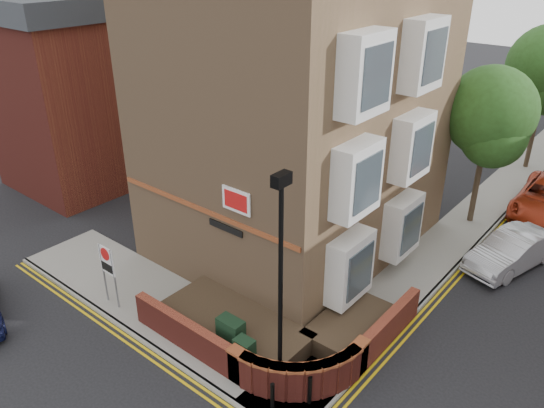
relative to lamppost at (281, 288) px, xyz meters
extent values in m
plane|color=black|center=(-1.60, -1.20, -3.34)|extent=(120.00, 120.00, 0.00)
cube|color=gray|center=(-5.10, 0.30, -3.28)|extent=(13.00, 3.00, 0.12)
cube|color=gray|center=(0.40, 14.80, -3.28)|extent=(2.00, 32.00, 0.12)
cube|color=gray|center=(-5.10, -1.20, -3.28)|extent=(13.00, 0.15, 0.12)
cube|color=gray|center=(1.40, 14.80, -3.28)|extent=(0.15, 32.00, 0.12)
cube|color=gold|center=(-5.10, -1.45, -3.34)|extent=(13.00, 0.28, 0.01)
cube|color=gold|center=(1.65, 14.80, -3.34)|extent=(0.28, 32.00, 0.01)
cube|color=#8E6B4B|center=(-4.60, 6.80, 2.28)|extent=(8.00, 10.00, 11.00)
cube|color=brown|center=(-4.60, 1.77, -0.02)|extent=(7.80, 0.06, 0.15)
cube|color=white|center=(-3.10, 1.76, 0.78)|extent=(1.10, 0.05, 0.75)
cube|color=black|center=(-3.60, 1.76, -0.32)|extent=(1.40, 0.04, 0.22)
cylinder|color=black|center=(0.00, 0.00, -0.22)|extent=(0.12, 0.12, 6.00)
cylinder|color=black|center=(0.00, 0.00, -2.82)|extent=(0.20, 0.20, 0.80)
cube|color=black|center=(0.00, 0.00, 2.93)|extent=(0.25, 0.50, 0.30)
cube|color=black|center=(-1.90, 0.10, -2.62)|extent=(0.80, 0.45, 1.20)
cube|color=black|center=(-1.10, -0.20, -2.67)|extent=(0.55, 0.40, 1.10)
cylinder|color=black|center=(0.40, -0.80, -2.77)|extent=(0.11, 0.11, 0.90)
cylinder|color=black|center=(1.00, 0.00, -2.77)|extent=(0.11, 0.11, 0.90)
cylinder|color=slate|center=(-6.90, -0.70, -2.12)|extent=(0.06, 0.06, 2.20)
cylinder|color=slate|center=(-6.30, -0.70, -2.12)|extent=(0.06, 0.06, 2.20)
cube|color=white|center=(-6.60, -0.70, -1.52)|extent=(0.72, 0.04, 1.00)
cylinder|color=red|center=(-6.60, -0.73, -1.27)|extent=(0.44, 0.02, 0.44)
cube|color=maroon|center=(-16.60, 6.80, 0.66)|extent=(6.00, 10.00, 8.00)
cube|color=#2C3035|center=(-16.60, 6.80, 5.16)|extent=(6.40, 10.40, 1.00)
cylinder|color=#382B1E|center=(0.40, 12.80, -0.95)|extent=(0.24, 0.24, 4.55)
sphere|color=#224517|center=(0.40, 12.80, 1.65)|extent=(3.64, 3.64, 3.64)
sphere|color=#224517|center=(0.80, 12.50, 0.81)|extent=(2.60, 2.60, 2.60)
sphere|color=#224517|center=(0.10, 13.20, 1.20)|extent=(2.86, 2.86, 2.86)
cylinder|color=#382B1E|center=(0.40, 20.80, -0.70)|extent=(0.24, 0.24, 5.04)
sphere|color=#224517|center=(0.10, 21.20, 1.67)|extent=(3.17, 3.17, 3.17)
imported|color=#B4B6BC|center=(2.89, 10.30, -2.65)|extent=(2.56, 4.44, 1.38)
camera|label=1|loc=(6.71, -8.48, 7.67)|focal=35.00mm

